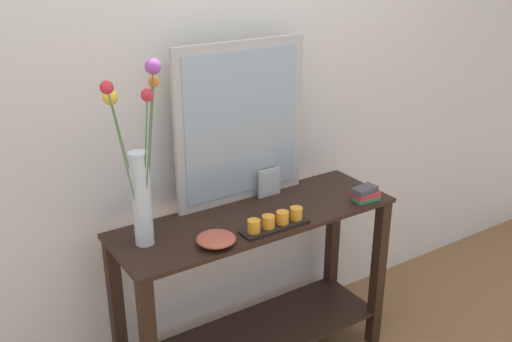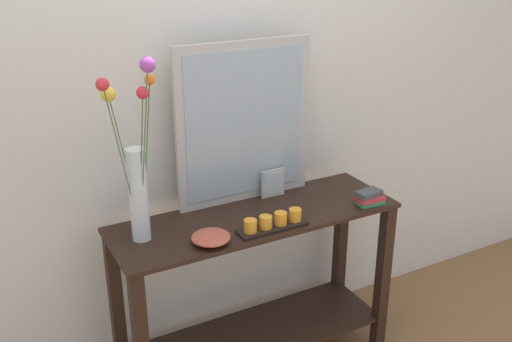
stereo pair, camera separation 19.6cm
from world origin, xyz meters
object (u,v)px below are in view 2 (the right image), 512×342
at_px(candle_tray, 273,223).
at_px(picture_frame_small, 273,183).
at_px(book_stack, 369,197).
at_px(mirror_leaning, 244,123).
at_px(tall_vase_left, 136,171).
at_px(console_table, 256,279).
at_px(decorative_bowl, 211,237).

xyz_separation_m(candle_tray, picture_frame_small, (0.17, 0.29, 0.04)).
relative_size(picture_frame_small, book_stack, 1.02).
relative_size(mirror_leaning, book_stack, 5.52).
bearing_deg(candle_tray, tall_vase_left, 161.86).
height_order(console_table, decorative_bowl, decorative_bowl).
height_order(picture_frame_small, decorative_bowl, picture_frame_small).
height_order(candle_tray, picture_frame_small, picture_frame_small).
distance_m(mirror_leaning, tall_vase_left, 0.59).
relative_size(picture_frame_small, decorative_bowl, 0.85).
height_order(mirror_leaning, decorative_bowl, mirror_leaning).
height_order(tall_vase_left, picture_frame_small, tall_vase_left).
xyz_separation_m(tall_vase_left, candle_tray, (0.53, -0.17, -0.28)).
height_order(mirror_leaning, book_stack, mirror_leaning).
bearing_deg(candle_tray, book_stack, -0.17).
bearing_deg(mirror_leaning, picture_frame_small, -19.06).
bearing_deg(mirror_leaning, console_table, -102.40).
relative_size(candle_tray, picture_frame_small, 2.30).
xyz_separation_m(mirror_leaning, candle_tray, (-0.04, -0.33, -0.35)).
distance_m(console_table, book_stack, 0.66).
height_order(candle_tray, decorative_bowl, candle_tray).
bearing_deg(candle_tray, decorative_bowl, 177.94).
bearing_deg(decorative_bowl, book_stack, -0.84).
bearing_deg(decorative_bowl, picture_frame_small, 31.64).
distance_m(tall_vase_left, picture_frame_small, 0.75).
relative_size(console_table, tall_vase_left, 1.71).
xyz_separation_m(mirror_leaning, decorative_bowl, (-0.33, -0.32, -0.35)).
bearing_deg(candle_tray, console_table, 91.48).
xyz_separation_m(tall_vase_left, book_stack, (1.05, -0.18, -0.28)).
height_order(decorative_bowl, book_stack, book_stack).
xyz_separation_m(mirror_leaning, book_stack, (0.48, -0.34, -0.34)).
height_order(console_table, mirror_leaning, mirror_leaning).
bearing_deg(decorative_bowl, tall_vase_left, 145.98).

